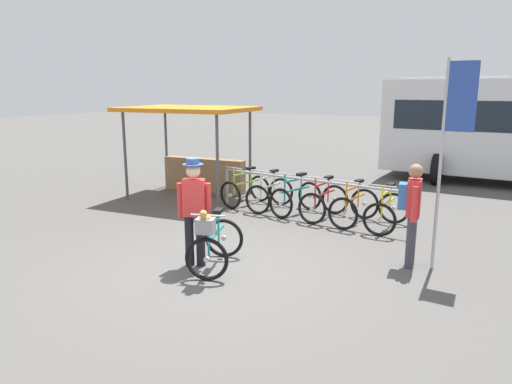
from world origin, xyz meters
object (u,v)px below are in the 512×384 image
(racked_bike_white, at_px, (270,194))
(featured_bicycle, at_px, (213,241))
(person_with_featured_bike, at_px, (194,208))
(racked_bike_yellow, at_px, (387,212))
(pedestrian_with_backpack, at_px, (412,209))
(market_stall, at_px, (196,142))
(racked_bike_red, at_px, (324,202))
(racked_bike_orange, at_px, (354,207))
(banner_flag, at_px, (453,126))
(racked_bike_teal, at_px, (296,198))
(racked_bike_lime, at_px, (246,190))

(racked_bike_white, xyz_separation_m, featured_bicycle, (1.19, -3.76, 0.12))
(featured_bicycle, relative_size, person_with_featured_bike, 0.73)
(racked_bike_yellow, bearing_deg, featured_bicycle, -114.16)
(pedestrian_with_backpack, distance_m, market_stall, 6.60)
(racked_bike_red, bearing_deg, racked_bike_orange, -3.76)
(racked_bike_white, height_order, pedestrian_with_backpack, pedestrian_with_backpack)
(featured_bicycle, relative_size, banner_flag, 0.39)
(pedestrian_with_backpack, bearing_deg, racked_bike_white, 152.08)
(racked_bike_teal, relative_size, racked_bike_orange, 1.06)
(racked_bike_red, bearing_deg, racked_bike_teal, 176.24)
(racked_bike_white, relative_size, pedestrian_with_backpack, 0.68)
(pedestrian_with_backpack, relative_size, banner_flag, 0.51)
(person_with_featured_bike, xyz_separation_m, pedestrian_with_backpack, (2.89, 1.77, -0.01))
(featured_bicycle, distance_m, banner_flag, 3.94)
(racked_bike_lime, height_order, person_with_featured_bike, person_with_featured_bike)
(racked_bike_yellow, xyz_separation_m, pedestrian_with_backpack, (0.89, -1.77, 0.57))
(person_with_featured_bike, bearing_deg, racked_bike_teal, 91.56)
(racked_bike_white, height_order, racked_bike_teal, same)
(racked_bike_red, height_order, person_with_featured_bike, person_with_featured_bike)
(racked_bike_orange, distance_m, person_with_featured_bike, 3.86)
(racked_bike_orange, relative_size, market_stall, 0.34)
(racked_bike_lime, distance_m, racked_bike_orange, 2.80)
(racked_bike_red, bearing_deg, featured_bicycle, -93.24)
(featured_bicycle, bearing_deg, racked_bike_red, 86.76)
(racked_bike_lime, bearing_deg, featured_bicycle, -63.63)
(racked_bike_white, height_order, banner_flag, banner_flag)
(racked_bike_teal, xyz_separation_m, featured_bicycle, (0.49, -3.72, 0.12))
(racked_bike_yellow, bearing_deg, racked_bike_lime, 176.24)
(pedestrian_with_backpack, bearing_deg, racked_bike_yellow, 116.73)
(racked_bike_orange, relative_size, banner_flag, 0.36)
(racked_bike_red, xyz_separation_m, racked_bike_yellow, (1.40, -0.09, 0.00))
(banner_flag, bearing_deg, racked_bike_white, 155.83)
(racked_bike_white, bearing_deg, featured_bicycle, -72.46)
(pedestrian_with_backpack, bearing_deg, featured_bicycle, -144.08)
(racked_bike_yellow, bearing_deg, racked_bike_red, 176.24)
(racked_bike_orange, bearing_deg, racked_bike_red, 176.24)
(racked_bike_red, xyz_separation_m, featured_bicycle, (-0.21, -3.67, 0.12))
(racked_bike_yellow, bearing_deg, racked_bike_orange, 176.24)
(person_with_featured_bike, relative_size, pedestrian_with_backpack, 1.05)
(racked_bike_red, distance_m, market_stall, 4.03)
(racked_bike_lime, xyz_separation_m, person_with_featured_bike, (1.50, -3.77, 0.58))
(racked_bike_orange, bearing_deg, market_stall, 173.33)
(racked_bike_lime, bearing_deg, racked_bike_red, -3.76)
(racked_bike_orange, xyz_separation_m, racked_bike_yellow, (0.70, -0.05, 0.00))
(racked_bike_teal, bearing_deg, racked_bike_orange, -3.76)
(featured_bicycle, xyz_separation_m, pedestrian_with_backpack, (2.50, 1.81, 0.45))
(racked_bike_red, relative_size, racked_bike_yellow, 1.05)
(racked_bike_lime, xyz_separation_m, racked_bike_red, (2.10, -0.14, 0.00))
(racked_bike_lime, bearing_deg, pedestrian_with_backpack, -24.51)
(racked_bike_red, height_order, featured_bicycle, featured_bicycle)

